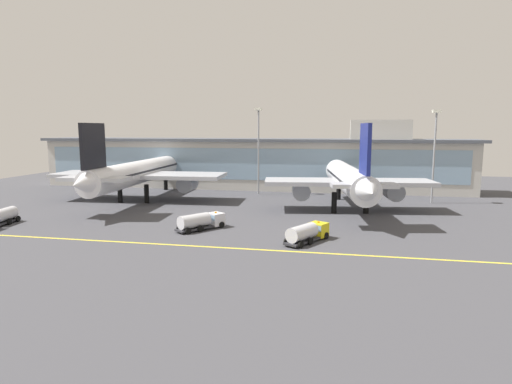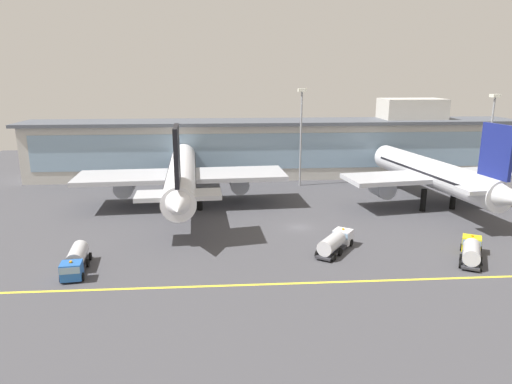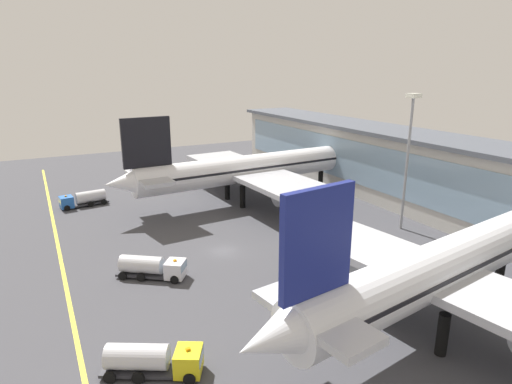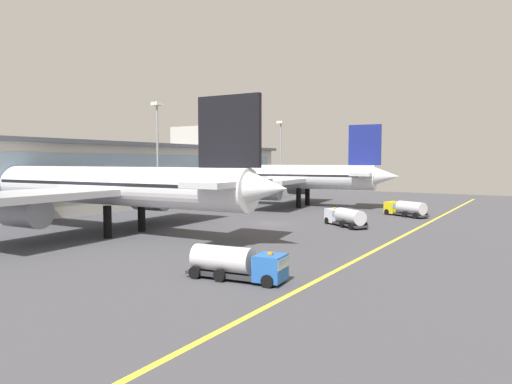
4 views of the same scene
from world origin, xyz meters
TOP-DOWN VIEW (x-y plane):
  - ground_plane at (0.00, 0.00)m, footprint 180.00×180.00m
  - taxiway_centreline_stripe at (0.00, -22.00)m, footprint 144.00×0.50m
  - terminal_building at (1.56, 42.07)m, footprint 125.91×14.00m
  - airliner_near_left at (-21.26, 15.02)m, footprint 41.82×57.44m
  - airliner_near_right at (28.44, 11.26)m, footprint 36.13×47.62m
  - fuel_tanker_truck at (3.61, -11.43)m, footprint 7.26×8.76m
  - baggage_tug_near at (22.22, -16.10)m, footprint 6.51×9.09m
  - service_truck_far at (-33.10, -16.16)m, footprint 3.92×9.28m
  - apron_light_mast_west at (5.23, 30.84)m, footprint 1.80×1.80m
  - apron_light_mast_centre at (47.77, 24.96)m, footprint 1.80×1.80m

SIDE VIEW (x-z plane):
  - ground_plane at x=0.00m, z-range 0.00..0.00m
  - taxiway_centreline_stripe at x=0.00m, z-range 0.00..0.01m
  - fuel_tanker_truck at x=3.61m, z-range 0.06..2.96m
  - baggage_tug_near at x=22.22m, z-range 0.06..2.96m
  - service_truck_far at x=-33.10m, z-range 0.06..2.96m
  - airliner_near_right at x=28.44m, z-range -2.44..15.77m
  - airliner_near_left at x=-21.26m, z-range -2.48..15.89m
  - terminal_building at x=1.56m, z-range -2.13..17.55m
  - apron_light_mast_centre at x=47.77m, z-range 3.53..25.11m
  - apron_light_mast_west at x=5.23m, z-range 3.59..26.29m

